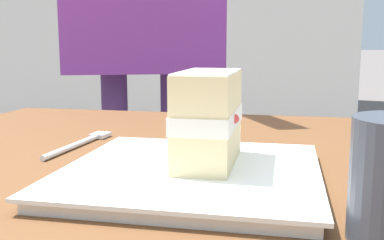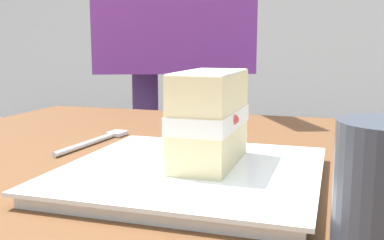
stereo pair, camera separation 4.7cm
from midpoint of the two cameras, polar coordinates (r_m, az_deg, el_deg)
The scene contains 3 objects.
dessert_plate at distance 0.49m, azimuth -2.81°, elevation -6.73°, with size 0.26×0.26×0.02m.
cake_slice at distance 0.49m, azimuth -0.73°, elevation 0.26°, with size 0.13×0.07×0.10m.
dessert_fork at distance 0.68m, azimuth -15.53°, elevation -2.74°, with size 0.17×0.03×0.01m.
Camera 1 is at (-0.28, -0.19, 0.92)m, focal length 42.77 mm.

